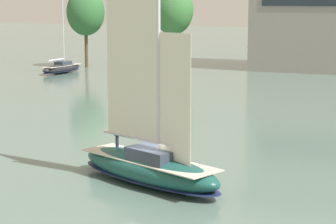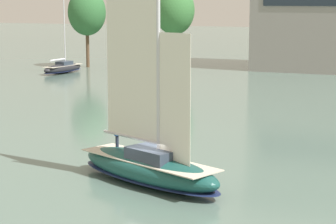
% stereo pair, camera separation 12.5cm
% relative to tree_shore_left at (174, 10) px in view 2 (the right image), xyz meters
% --- Properties ---
extents(ground_plane, '(400.00, 400.00, 0.00)m').
position_rel_tree_shore_left_xyz_m(ground_plane, '(21.35, -58.42, -8.72)').
color(ground_plane, slate).
extents(tree_shore_left, '(6.05, 6.05, 12.45)m').
position_rel_tree_shore_left_xyz_m(tree_shore_left, '(0.00, 0.00, 0.00)').
color(tree_shore_left, '#4C3828').
rests_on(tree_shore_left, ground).
extents(tree_shore_right, '(5.79, 5.79, 11.92)m').
position_rel_tree_shore_left_xyz_m(tree_shore_right, '(-13.04, -3.20, -0.37)').
color(tree_shore_right, brown).
rests_on(tree_shore_right, ground).
extents(sailboat_main, '(11.01, 6.97, 14.69)m').
position_rel_tree_shore_left_xyz_m(sailboat_main, '(21.36, -58.43, -7.57)').
color(sailboat_main, '#194C47').
rests_on(sailboat_main, ground).
extents(sailboat_moored_mid_channel, '(3.15, 8.21, 11.01)m').
position_rel_tree_shore_left_xyz_m(sailboat_moored_mid_channel, '(-12.42, -11.67, -7.97)').
color(sailboat_moored_mid_channel, '#232328').
rests_on(sailboat_moored_mid_channel, ground).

